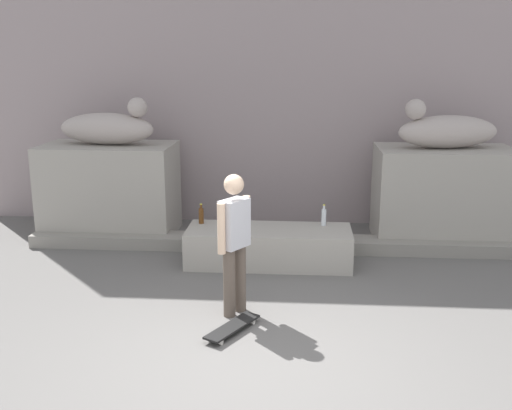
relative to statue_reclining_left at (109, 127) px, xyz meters
name	(u,v)px	position (x,y,z in m)	size (l,w,h in m)	color
ground_plane	(252,366)	(2.70, -4.32, -1.81)	(40.00, 40.00, 0.00)	#605E5B
facade_wall	(278,55)	(2.70, 1.27, 1.15)	(10.78, 0.60, 5.93)	gray
pedestal_left	(110,190)	(-0.04, 0.00, -1.05)	(2.15, 1.25, 1.53)	#A39E93
pedestal_right	(443,195)	(5.44, 0.00, -1.05)	(2.15, 1.25, 1.53)	#A39E93
statue_reclining_left	(109,127)	(0.00, 0.00, 0.00)	(1.65, 0.74, 0.78)	#B2A69F
statue_reclining_right	(446,130)	(5.40, 0.00, 0.00)	(1.68, 0.85, 0.78)	#B2A69F
ledge_block	(269,246)	(2.70, -1.31, -1.55)	(2.37, 0.89, 0.52)	#A39E93
skater	(234,238)	(2.40, -3.08, -0.89)	(0.36, 0.47, 1.67)	brown
skateboard	(232,327)	(2.42, -3.59, -1.75)	(0.57, 0.79, 0.08)	black
bottle_clear	(324,217)	(3.49, -1.06, -1.16)	(0.07, 0.07, 0.32)	silver
bottle_brown	(201,215)	(1.68, -1.09, -1.17)	(0.08, 0.08, 0.30)	#593314
stair_step	(271,243)	(2.70, -0.64, -1.71)	(7.63, 0.50, 0.20)	gray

